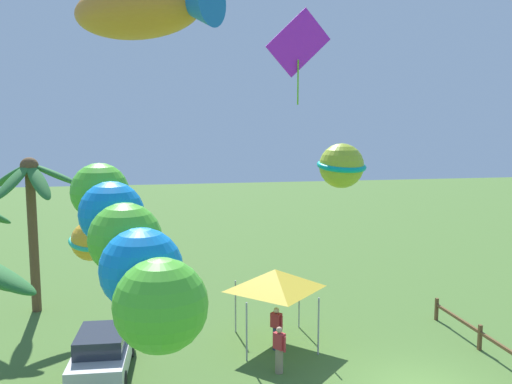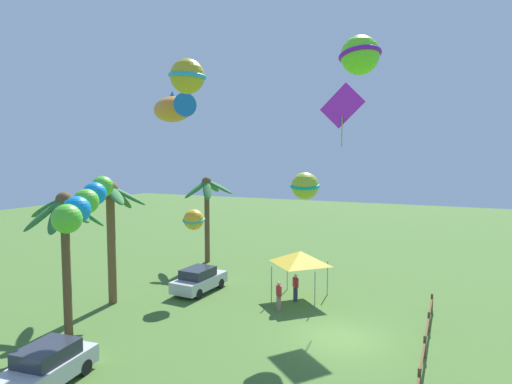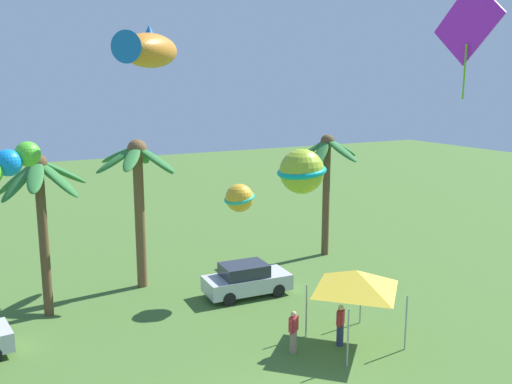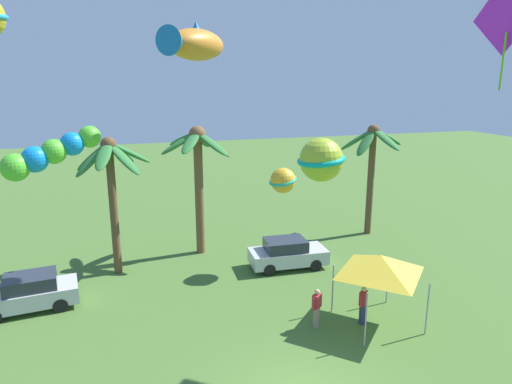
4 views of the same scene
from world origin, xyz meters
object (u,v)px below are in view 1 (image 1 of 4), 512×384
(spectator_1, at_px, (279,349))
(spectator_0, at_px, (276,328))
(kite_tube_0, at_px, (129,246))
(kite_fish_1, at_px, (143,9))
(kite_ball_4, at_px, (341,166))
(kite_diamond_2, at_px, (298,44))
(kite_ball_3, at_px, (91,241))
(parked_car_1, at_px, (103,352))
(palm_tree_1, at_px, (31,195))
(festival_tent, at_px, (275,279))

(spectator_1, bearing_deg, spectator_0, -9.94)
(spectator_1, relative_size, kite_tube_0, 0.44)
(kite_fish_1, bearing_deg, kite_ball_4, -63.37)
(kite_tube_0, relative_size, kite_ball_4, 1.99)
(kite_diamond_2, height_order, kite_ball_4, kite_diamond_2)
(spectator_1, xyz_separation_m, kite_ball_3, (0.77, 5.92, 3.74))
(spectator_0, relative_size, kite_diamond_2, 0.41)
(kite_diamond_2, bearing_deg, kite_fish_1, 146.50)
(parked_car_1, distance_m, spectator_1, 5.82)
(kite_ball_4, bearing_deg, kite_tube_0, 145.29)
(spectator_0, relative_size, kite_fish_1, 0.42)
(kite_tube_0, bearing_deg, kite_diamond_2, -22.77)
(parked_car_1, bearing_deg, palm_tree_1, 27.17)
(kite_tube_0, xyz_separation_m, kite_fish_1, (5.67, -0.15, 4.10))
(palm_tree_1, bearing_deg, kite_ball_3, -154.87)
(parked_car_1, bearing_deg, kite_tube_0, -171.71)
(parked_car_1, xyz_separation_m, kite_tube_0, (-10.43, -1.52, 5.88))
(palm_tree_1, height_order, kite_fish_1, kite_fish_1)
(palm_tree_1, relative_size, kite_fish_1, 1.79)
(kite_fish_1, bearing_deg, spectator_1, -47.22)
(spectator_1, relative_size, kite_fish_1, 0.42)
(palm_tree_1, distance_m, kite_ball_3, 7.74)
(kite_diamond_2, height_order, kite_ball_3, kite_diamond_2)
(kite_tube_0, bearing_deg, spectator_1, -24.09)
(palm_tree_1, relative_size, kite_ball_3, 3.85)
(kite_fish_1, height_order, kite_ball_3, kite_fish_1)
(kite_ball_3, bearing_deg, spectator_1, -97.44)
(kite_tube_0, distance_m, kite_ball_4, 10.42)
(kite_fish_1, bearing_deg, spectator_0, -38.10)
(kite_tube_0, xyz_separation_m, kite_diamond_2, (14.86, -6.24, 4.85))
(kite_fish_1, relative_size, kite_diamond_2, 0.97)
(parked_car_1, xyz_separation_m, kite_ball_4, (-1.86, -7.45, 6.19))
(palm_tree_1, bearing_deg, kite_tube_0, -163.82)
(spectator_0, bearing_deg, parked_car_1, 97.74)
(spectator_1, xyz_separation_m, kite_ball_4, (-0.86, -1.72, 6.12))
(spectator_0, distance_m, kite_diamond_2, 11.40)
(kite_tube_0, xyz_separation_m, kite_ball_4, (8.56, -5.93, 0.30))
(kite_tube_0, relative_size, kite_ball_3, 2.03)
(kite_tube_0, height_order, kite_diamond_2, kite_diamond_2)
(spectator_0, bearing_deg, kite_ball_3, 99.61)
(festival_tent, xyz_separation_m, kite_ball_3, (-1.65, 6.32, 2.08))
(palm_tree_1, xyz_separation_m, spectator_1, (-7.76, -9.20, -4.39))
(kite_fish_1, xyz_separation_m, kite_ball_3, (4.53, 1.86, -6.19))
(kite_diamond_2, relative_size, kite_ball_4, 2.18)
(kite_fish_1, relative_size, kite_ball_4, 2.11)
(palm_tree_1, bearing_deg, kite_diamond_2, -101.67)
(spectator_1, distance_m, kite_tube_0, 11.85)
(palm_tree_1, relative_size, kite_ball_4, 3.78)
(festival_tent, distance_m, kite_fish_1, 11.24)
(festival_tent, height_order, kite_tube_0, kite_tube_0)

